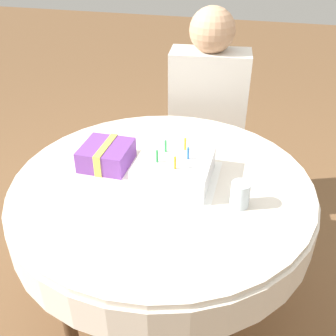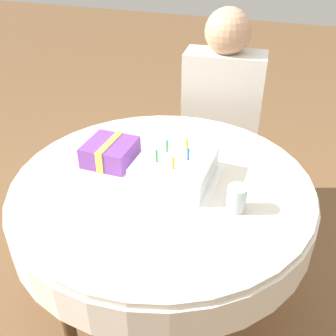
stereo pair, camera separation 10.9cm
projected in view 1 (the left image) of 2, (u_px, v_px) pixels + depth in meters
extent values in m
plane|color=brown|center=(163.00, 313.00, 1.79)|extent=(12.00, 12.00, 0.00)
cylinder|color=silver|center=(162.00, 183.00, 1.39)|extent=(1.06, 1.06, 0.02)
cylinder|color=silver|center=(162.00, 200.00, 1.44)|extent=(1.08, 1.08, 0.13)
cylinder|color=#4C331E|center=(64.00, 299.00, 1.42)|extent=(0.05, 0.05, 0.72)
cylinder|color=#4C331E|center=(225.00, 335.00, 1.30)|extent=(0.05, 0.05, 0.72)
cylinder|color=#4C331E|center=(120.00, 203.00, 1.89)|extent=(0.05, 0.05, 0.72)
cylinder|color=#4C331E|center=(242.00, 223.00, 1.77)|extent=(0.05, 0.05, 0.72)
cube|color=brown|center=(205.00, 147.00, 2.18)|extent=(0.42, 0.42, 0.04)
cube|color=brown|center=(210.00, 93.00, 2.19)|extent=(0.34, 0.07, 0.46)
cylinder|color=brown|center=(172.00, 195.00, 2.19)|extent=(0.04, 0.04, 0.42)
cylinder|color=brown|center=(231.00, 201.00, 2.15)|extent=(0.04, 0.04, 0.42)
cylinder|color=brown|center=(179.00, 164.00, 2.46)|extent=(0.04, 0.04, 0.42)
cylinder|color=brown|center=(232.00, 168.00, 2.42)|extent=(0.04, 0.04, 0.42)
cylinder|color=tan|center=(184.00, 192.00, 2.19)|extent=(0.09, 0.09, 0.46)
cylinder|color=tan|center=(219.00, 195.00, 2.16)|extent=(0.09, 0.09, 0.46)
cube|color=beige|center=(208.00, 101.00, 2.03)|extent=(0.41, 0.23, 0.52)
sphere|color=tan|center=(212.00, 30.00, 1.83)|extent=(0.22, 0.22, 0.22)
cube|color=white|center=(175.00, 179.00, 1.40)|extent=(0.30, 0.30, 0.00)
cube|color=white|center=(175.00, 168.00, 1.37)|extent=(0.25, 0.25, 0.09)
cylinder|color=blue|center=(188.00, 153.00, 1.33)|extent=(0.01, 0.01, 0.05)
cylinder|color=gold|center=(185.00, 144.00, 1.38)|extent=(0.01, 0.01, 0.05)
cylinder|color=green|center=(164.00, 146.00, 1.37)|extent=(0.01, 0.01, 0.05)
cylinder|color=green|center=(157.00, 156.00, 1.31)|extent=(0.01, 0.01, 0.05)
cylinder|color=gold|center=(175.00, 163.00, 1.28)|extent=(0.01, 0.01, 0.05)
cylinder|color=silver|center=(240.00, 194.00, 1.25)|extent=(0.06, 0.06, 0.09)
cube|color=#753D99|center=(107.00, 155.00, 1.46)|extent=(0.17, 0.17, 0.08)
cube|color=#EAE54C|center=(107.00, 155.00, 1.46)|extent=(0.03, 0.18, 0.09)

